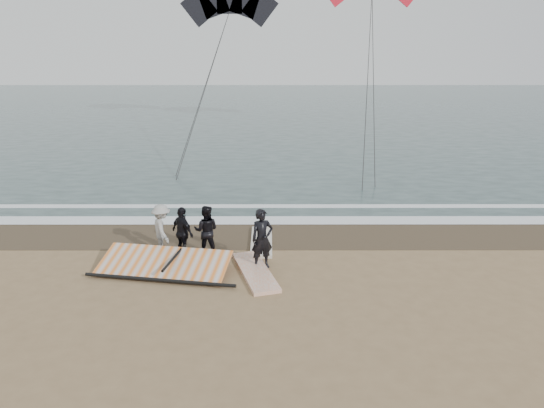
# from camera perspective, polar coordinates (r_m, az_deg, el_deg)

# --- Properties ---
(ground) EXTENTS (120.00, 120.00, 0.00)m
(ground) POSITION_cam_1_polar(r_m,az_deg,el_deg) (14.29, -1.62, -9.85)
(ground) COLOR #8C704C
(ground) RESTS_ON ground
(sea) EXTENTS (120.00, 54.00, 0.02)m
(sea) POSITION_cam_1_polar(r_m,az_deg,el_deg) (46.12, -0.55, 9.62)
(sea) COLOR #233838
(sea) RESTS_ON ground
(wet_sand) EXTENTS (120.00, 2.80, 0.01)m
(wet_sand) POSITION_cam_1_polar(r_m,az_deg,el_deg) (18.39, -1.26, -3.29)
(wet_sand) COLOR #4C3D2B
(wet_sand) RESTS_ON ground
(foam_near) EXTENTS (120.00, 0.90, 0.01)m
(foam_near) POSITION_cam_1_polar(r_m,az_deg,el_deg) (19.69, -1.18, -1.76)
(foam_near) COLOR white
(foam_near) RESTS_ON sea
(foam_far) EXTENTS (120.00, 0.45, 0.01)m
(foam_far) POSITION_cam_1_polar(r_m,az_deg,el_deg) (21.30, -1.10, -0.23)
(foam_far) COLOR white
(foam_far) RESTS_ON sea
(man_main) EXTENTS (0.78, 0.65, 1.82)m
(man_main) POSITION_cam_1_polar(r_m,az_deg,el_deg) (15.56, -1.08, -3.77)
(man_main) COLOR black
(man_main) RESTS_ON ground
(board_white) EXTENTS (1.51, 2.88, 0.11)m
(board_white) POSITION_cam_1_polar(r_m,az_deg,el_deg) (15.50, -1.82, -7.29)
(board_white) COLOR silver
(board_white) RESTS_ON ground
(board_cream) EXTENTS (0.71, 2.60, 0.11)m
(board_cream) POSITION_cam_1_polar(r_m,az_deg,el_deg) (17.65, -1.13, -4.05)
(board_cream) COLOR beige
(board_cream) RESTS_ON ground
(trio_cluster) EXTENTS (2.31, 1.38, 1.63)m
(trio_cluster) POSITION_cam_1_polar(r_m,az_deg,el_deg) (16.70, -9.71, -2.84)
(trio_cluster) COLOR black
(trio_cluster) RESTS_ON ground
(sail_rig) EXTENTS (4.35, 2.33, 0.50)m
(sail_rig) POSITION_cam_1_polar(r_m,az_deg,el_deg) (16.01, -11.63, -6.28)
(sail_rig) COLOR black
(sail_rig) RESTS_ON ground
(kite_dark) EXTENTS (7.63, 7.64, 17.16)m
(kite_dark) POSITION_cam_1_polar(r_m,az_deg,el_deg) (39.26, -4.62, 20.30)
(kite_dark) COLOR black
(kite_dark) RESTS_ON ground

